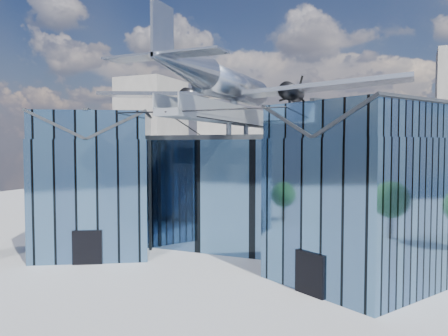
% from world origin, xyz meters
% --- Properties ---
extents(ground_plane, '(120.00, 120.00, 0.00)m').
position_xyz_m(ground_plane, '(0.00, 0.00, 0.00)').
color(ground_plane, gray).
extents(museum, '(32.88, 24.50, 17.60)m').
position_xyz_m(museum, '(0.00, 5.82, 5.54)').
color(museum, '#466A90').
rests_on(museum, ground).
extents(bg_towers, '(77.00, 24.50, 26.00)m').
position_xyz_m(bg_towers, '(1.45, 50.49, 10.01)').
color(bg_towers, gray).
rests_on(bg_towers, ground).
extents(tree_side_w, '(4.99, 4.99, 5.91)m').
position_xyz_m(tree_side_w, '(-28.57, 12.00, 4.00)').
color(tree_side_w, '#372316').
rests_on(tree_side_w, ground).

